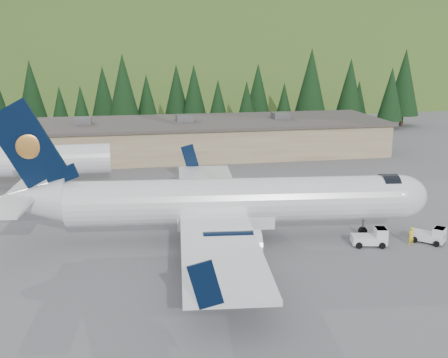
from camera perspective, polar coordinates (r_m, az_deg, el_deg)
ground at (r=50.06m, az=1.28°, el=-6.09°), size 600.00×600.00×0.00m
airliner at (r=48.90m, az=0.00°, el=-2.42°), size 38.16×35.86×12.65m
baggage_tug_a at (r=49.93m, az=14.83°, el=-5.78°), size 3.16×2.25×1.56m
baggage_tug_b at (r=52.11m, az=20.30°, el=-5.40°), size 2.95×2.94×1.48m
terminal_building at (r=85.36m, az=-7.33°, el=4.08°), size 71.00×17.00×6.10m
ramp_worker at (r=50.97m, az=18.47°, el=-5.51°), size 0.68×0.54×1.61m
tree_line at (r=105.68m, az=-9.30°, el=8.61°), size 114.24×18.52×14.31m
hills at (r=279.60m, az=3.11°, el=-6.92°), size 614.00×330.00×300.00m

